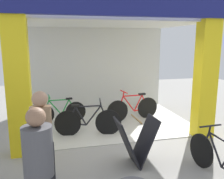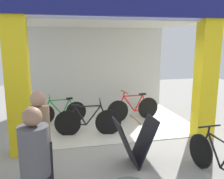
# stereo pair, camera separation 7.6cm
# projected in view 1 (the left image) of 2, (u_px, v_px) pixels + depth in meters

# --- Properties ---
(ground_plane) EXTENTS (17.49, 17.49, 0.00)m
(ground_plane) POSITION_uv_depth(u_px,v_px,m) (120.00, 144.00, 5.70)
(ground_plane) COLOR gray
(ground_plane) RESTS_ON ground
(shop_facade) EXTENTS (4.95, 3.55, 3.58)m
(shop_facade) POSITION_uv_depth(u_px,v_px,m) (106.00, 58.00, 6.84)
(shop_facade) COLOR beige
(shop_facade) RESTS_ON ground
(bicycle_inside_0) EXTENTS (1.52, 0.42, 0.84)m
(bicycle_inside_0) POSITION_uv_depth(u_px,v_px,m) (60.00, 112.00, 7.10)
(bicycle_inside_0) COLOR black
(bicycle_inside_0) RESTS_ON ground
(bicycle_inside_1) EXTENTS (1.67, 0.46, 0.92)m
(bicycle_inside_1) POSITION_uv_depth(u_px,v_px,m) (133.00, 108.00, 7.37)
(bicycle_inside_1) COLOR black
(bicycle_inside_1) RESTS_ON ground
(bicycle_inside_2) EXTENTS (1.68, 0.46, 0.93)m
(bicycle_inside_2) POSITION_uv_depth(u_px,v_px,m) (88.00, 121.00, 6.16)
(bicycle_inside_2) COLOR black
(bicycle_inside_2) RESTS_ON ground
(bicycle_parked_0) EXTENTS (0.45, 1.64, 0.90)m
(bicycle_parked_0) POSITION_uv_depth(u_px,v_px,m) (220.00, 161.00, 4.16)
(bicycle_parked_0) COLOR black
(bicycle_parked_0) RESTS_ON ground
(sandwich_board_sign) EXTENTS (0.80, 0.57, 0.94)m
(sandwich_board_sign) POSITION_uv_depth(u_px,v_px,m) (136.00, 141.00, 4.70)
(sandwich_board_sign) COLOR black
(sandwich_board_sign) RESTS_ON ground
(pedestrian_0) EXTENTS (0.41, 0.41, 1.65)m
(pedestrian_0) POSITION_uv_depth(u_px,v_px,m) (42.00, 142.00, 3.75)
(pedestrian_0) COLOR black
(pedestrian_0) RESTS_ON ground
(pedestrian_2) EXTENTS (0.43, 0.63, 1.67)m
(pedestrian_2) POSITION_uv_depth(u_px,v_px,m) (39.00, 174.00, 2.82)
(pedestrian_2) COLOR black
(pedestrian_2) RESTS_ON ground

